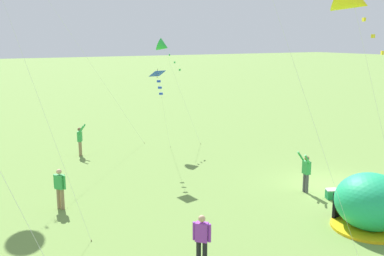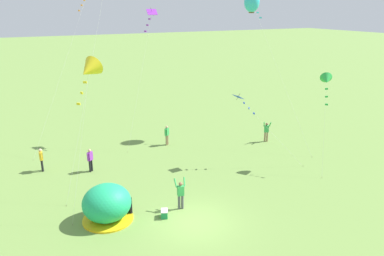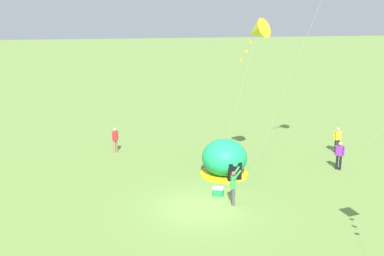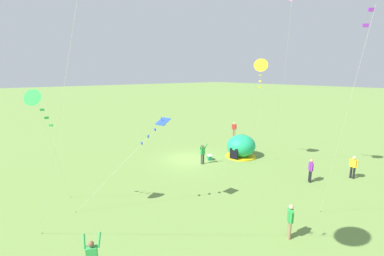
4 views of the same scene
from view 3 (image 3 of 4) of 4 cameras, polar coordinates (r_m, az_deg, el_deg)
name	(u,v)px [view 3 (image 3 of 4)]	position (r m, az deg, el deg)	size (l,w,h in m)	color
ground_plane	(200,208)	(21.96, 1.01, -10.15)	(300.00, 300.00, 0.00)	olive
popup_tent	(224,158)	(25.98, 4.15, -3.87)	(2.81, 2.81, 2.10)	#1EAD6B
cooler_box	(218,192)	(23.31, 3.34, -8.07)	(0.55, 0.63, 0.44)	#1E8C4C
person_flying_kite	(234,185)	(22.06, 5.31, -7.28)	(0.68, 0.54, 1.89)	#4C4C51
person_with_toddler	(115,139)	(30.45, -9.72, -1.35)	(0.46, 0.43, 1.72)	#8C7251
person_watching_sky	(339,154)	(28.19, 18.20, -3.17)	(0.46, 0.43, 1.72)	black
person_center_field	(337,139)	(31.59, 17.99, -1.29)	(0.25, 0.59, 1.72)	black
kite_yellow	(257,31)	(25.27, 8.25, 12.06)	(2.76, 2.23, 8.87)	silver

